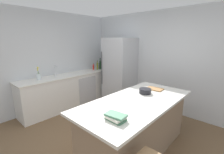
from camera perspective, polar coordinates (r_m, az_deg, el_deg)
ground_plane at (r=2.98m, az=-2.06°, el=-25.14°), size 7.20×7.20×0.00m
wall_rear at (r=4.27m, az=19.63°, el=5.18°), size 6.00×0.10×2.60m
wall_left at (r=4.45m, az=-25.38°, el=4.97°), size 0.10×6.00×2.60m
counter_run_left at (r=4.63m, az=-14.64°, el=-4.56°), size 0.63×2.84×0.92m
kitchen_island at (r=2.78m, az=8.85°, el=-16.90°), size 1.02×2.17×0.90m
refrigerator at (r=4.61m, az=2.80°, el=2.19°), size 0.80×0.77×1.91m
sink_faucet at (r=4.32m, az=-20.09°, el=2.20°), size 0.15×0.05×0.30m
flower_vase at (r=4.14m, az=-25.41°, el=0.37°), size 0.09×0.09×0.32m
vinegar_bottle at (r=5.30m, az=-3.17°, el=4.56°), size 0.05×0.05×0.31m
syrup_bottle at (r=5.27m, az=-4.44°, el=4.23°), size 0.07×0.07×0.26m
wine_bottle at (r=5.12m, az=-4.33°, el=4.51°), size 0.07×0.07×0.36m
olive_oil_bottle at (r=5.08m, az=-5.40°, el=4.07°), size 0.06×0.06×0.29m
hot_sauce_bottle at (r=5.09m, az=-6.87°, el=3.67°), size 0.05×0.05×0.20m
cookbook_stack at (r=1.95m, az=1.37°, el=-14.52°), size 0.27×0.18×0.08m
mixing_bowl at (r=2.92m, az=12.10°, el=-5.06°), size 0.22×0.22×0.09m
cutting_board at (r=3.21m, az=15.36°, el=-4.21°), size 0.33×0.23×0.02m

